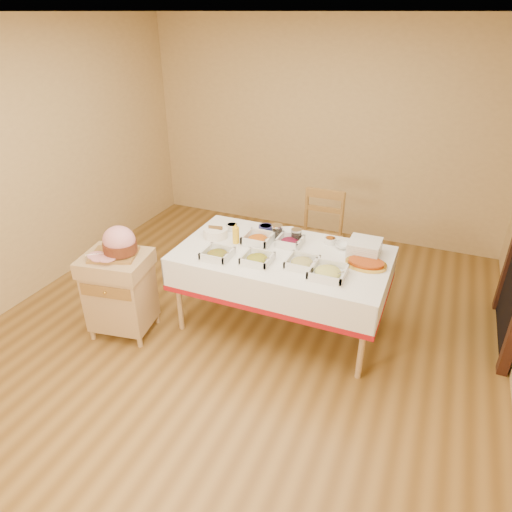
{
  "coord_description": "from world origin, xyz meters",
  "views": [
    {
      "loc": [
        1.45,
        -2.99,
        2.61
      ],
      "look_at": [
        0.09,
        0.2,
        0.73
      ],
      "focal_mm": 32.0,
      "sensor_mm": 36.0,
      "label": 1
    }
  ],
  "objects_px": {
    "mustard_bottle": "(236,234)",
    "preserve_jar_right": "(296,236)",
    "plate_stack": "(364,248)",
    "dining_chair": "(319,238)",
    "ham_on_board": "(119,244)",
    "bread_basket": "(216,233)",
    "butcher_cart": "(120,290)",
    "brass_platter": "(366,264)",
    "dining_table": "(282,269)",
    "preserve_jar_left": "(277,232)"
  },
  "relations": [
    {
      "from": "ham_on_board",
      "to": "brass_platter",
      "type": "bearing_deg",
      "value": 18.91
    },
    {
      "from": "mustard_bottle",
      "to": "brass_platter",
      "type": "xyz_separation_m",
      "value": [
        1.16,
        0.04,
        -0.06
      ]
    },
    {
      "from": "brass_platter",
      "to": "bread_basket",
      "type": "bearing_deg",
      "value": 179.74
    },
    {
      "from": "dining_chair",
      "to": "mustard_bottle",
      "type": "distance_m",
      "value": 1.1
    },
    {
      "from": "ham_on_board",
      "to": "mustard_bottle",
      "type": "xyz_separation_m",
      "value": [
        0.79,
        0.63,
        -0.04
      ]
    },
    {
      "from": "dining_table",
      "to": "plate_stack",
      "type": "xyz_separation_m",
      "value": [
        0.65,
        0.24,
        0.23
      ]
    },
    {
      "from": "butcher_cart",
      "to": "brass_platter",
      "type": "relative_size",
      "value": 2.28
    },
    {
      "from": "ham_on_board",
      "to": "butcher_cart",
      "type": "bearing_deg",
      "value": -141.87
    },
    {
      "from": "dining_table",
      "to": "ham_on_board",
      "type": "height_order",
      "value": "ham_on_board"
    },
    {
      "from": "butcher_cart",
      "to": "mustard_bottle",
      "type": "relative_size",
      "value": 4.09
    },
    {
      "from": "preserve_jar_right",
      "to": "bread_basket",
      "type": "xyz_separation_m",
      "value": [
        -0.72,
        -0.19,
        -0.01
      ]
    },
    {
      "from": "dining_table",
      "to": "bread_basket",
      "type": "xyz_separation_m",
      "value": [
        -0.68,
        0.06,
        0.2
      ]
    },
    {
      "from": "dining_table",
      "to": "preserve_jar_right",
      "type": "height_order",
      "value": "preserve_jar_right"
    },
    {
      "from": "dining_chair",
      "to": "preserve_jar_right",
      "type": "distance_m",
      "value": 0.74
    },
    {
      "from": "dining_chair",
      "to": "brass_platter",
      "type": "xyz_separation_m",
      "value": [
        0.63,
        -0.86,
        0.27
      ]
    },
    {
      "from": "plate_stack",
      "to": "dining_chair",
      "type": "bearing_deg",
      "value": 130.51
    },
    {
      "from": "dining_chair",
      "to": "brass_platter",
      "type": "distance_m",
      "value": 1.1
    },
    {
      "from": "ham_on_board",
      "to": "plate_stack",
      "type": "height_order",
      "value": "ham_on_board"
    },
    {
      "from": "dining_chair",
      "to": "ham_on_board",
      "type": "xyz_separation_m",
      "value": [
        -1.32,
        -1.53,
        0.38
      ]
    },
    {
      "from": "dining_table",
      "to": "brass_platter",
      "type": "distance_m",
      "value": 0.73
    },
    {
      "from": "dining_chair",
      "to": "dining_table",
      "type": "bearing_deg",
      "value": -94.91
    },
    {
      "from": "dining_chair",
      "to": "ham_on_board",
      "type": "bearing_deg",
      "value": -130.71
    },
    {
      "from": "plate_stack",
      "to": "butcher_cart",
      "type": "bearing_deg",
      "value": -155.21
    },
    {
      "from": "preserve_jar_right",
      "to": "brass_platter",
      "type": "height_order",
      "value": "preserve_jar_right"
    },
    {
      "from": "preserve_jar_left",
      "to": "preserve_jar_right",
      "type": "height_order",
      "value": "preserve_jar_left"
    },
    {
      "from": "mustard_bottle",
      "to": "brass_platter",
      "type": "bearing_deg",
      "value": 1.77
    },
    {
      "from": "preserve_jar_right",
      "to": "dining_chair",
      "type": "bearing_deg",
      "value": 86.66
    },
    {
      "from": "dining_table",
      "to": "brass_platter",
      "type": "xyz_separation_m",
      "value": [
        0.71,
        0.05,
        0.18
      ]
    },
    {
      "from": "bread_basket",
      "to": "plate_stack",
      "type": "relative_size",
      "value": 0.84
    },
    {
      "from": "mustard_bottle",
      "to": "dining_table",
      "type": "bearing_deg",
      "value": -1.89
    },
    {
      "from": "preserve_jar_left",
      "to": "preserve_jar_right",
      "type": "bearing_deg",
      "value": -3.15
    },
    {
      "from": "butcher_cart",
      "to": "brass_platter",
      "type": "distance_m",
      "value": 2.13
    },
    {
      "from": "dining_chair",
      "to": "bread_basket",
      "type": "distance_m",
      "value": 1.18
    },
    {
      "from": "bread_basket",
      "to": "dining_chair",
      "type": "bearing_deg",
      "value": 48.55
    },
    {
      "from": "ham_on_board",
      "to": "plate_stack",
      "type": "relative_size",
      "value": 1.5
    },
    {
      "from": "ham_on_board",
      "to": "bread_basket",
      "type": "distance_m",
      "value": 0.88
    },
    {
      "from": "ham_on_board",
      "to": "mustard_bottle",
      "type": "distance_m",
      "value": 1.01
    },
    {
      "from": "ham_on_board",
      "to": "mustard_bottle",
      "type": "relative_size",
      "value": 2.08
    },
    {
      "from": "dining_table",
      "to": "brass_platter",
      "type": "bearing_deg",
      "value": 4.1
    },
    {
      "from": "dining_chair",
      "to": "preserve_jar_left",
      "type": "xyz_separation_m",
      "value": [
        -0.23,
        -0.66,
        0.31
      ]
    },
    {
      "from": "dining_chair",
      "to": "plate_stack",
      "type": "distance_m",
      "value": 0.94
    },
    {
      "from": "butcher_cart",
      "to": "ham_on_board",
      "type": "height_order",
      "value": "ham_on_board"
    },
    {
      "from": "mustard_bottle",
      "to": "plate_stack",
      "type": "height_order",
      "value": "mustard_bottle"
    },
    {
      "from": "butcher_cart",
      "to": "plate_stack",
      "type": "xyz_separation_m",
      "value": [
        1.93,
        0.89,
        0.38
      ]
    },
    {
      "from": "dining_chair",
      "to": "preserve_jar_right",
      "type": "relative_size",
      "value": 7.88
    },
    {
      "from": "bread_basket",
      "to": "preserve_jar_left",
      "type": "bearing_deg",
      "value": 20.47
    },
    {
      "from": "dining_table",
      "to": "preserve_jar_left",
      "type": "xyz_separation_m",
      "value": [
        -0.15,
        0.25,
        0.22
      ]
    },
    {
      "from": "preserve_jar_right",
      "to": "brass_platter",
      "type": "distance_m",
      "value": 0.7
    },
    {
      "from": "mustard_bottle",
      "to": "preserve_jar_right",
      "type": "bearing_deg",
      "value": 24.94
    },
    {
      "from": "preserve_jar_left",
      "to": "bread_basket",
      "type": "distance_m",
      "value": 0.56
    }
  ]
}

